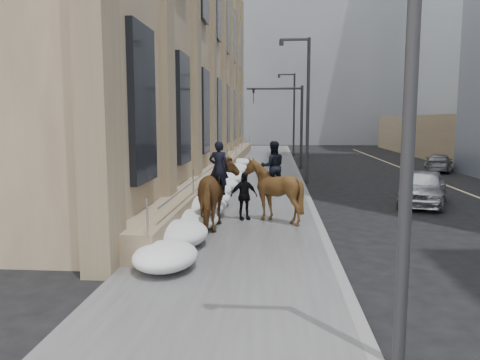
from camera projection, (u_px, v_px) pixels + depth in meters
name	position (u px, v px, depth m)	size (l,w,h in m)	color
ground	(233.00, 251.00, 12.80)	(140.00, 140.00, 0.00)	black
sidewalk	(252.00, 192.00, 22.68)	(5.00, 80.00, 0.12)	#48484A
curb	(306.00, 193.00, 22.48)	(0.24, 80.00, 0.12)	slate
lane_line	(475.00, 196.00, 21.89)	(0.15, 70.00, 0.01)	#BFB78C
limestone_building	(183.00, 41.00, 31.79)	(6.10, 44.00, 18.00)	#8A735A
bg_building_mid	(296.00, 49.00, 70.03)	(30.00, 12.00, 28.00)	slate
bg_building_far	(236.00, 83.00, 83.16)	(24.00, 12.00, 20.00)	gray
streetlight_near	(400.00, 41.00, 6.07)	(1.71, 0.24, 8.00)	#2D2D30
streetlight_mid	(305.00, 101.00, 25.85)	(1.71, 0.24, 8.00)	#2D2D30
streetlight_far	(292.00, 109.00, 45.62)	(1.71, 0.24, 8.00)	#2D2D30
traffic_signal	(289.00, 114.00, 33.88)	(4.10, 0.22, 6.00)	#2D2D30
snow_bank	(218.00, 190.00, 20.86)	(1.70, 18.10, 0.76)	white
mounted_horse_left	(219.00, 192.00, 14.92)	(1.26, 2.67, 2.77)	#513318
mounted_horse_right	(273.00, 187.00, 15.88)	(2.11, 2.27, 2.73)	#3F2812
pedestrian	(244.00, 196.00, 16.19)	(0.97, 0.40, 1.65)	black
car_silver	(423.00, 187.00, 19.64)	(1.76, 4.38, 1.49)	silver
car_grey	(439.00, 163.00, 32.26)	(1.68, 4.12, 1.20)	slate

